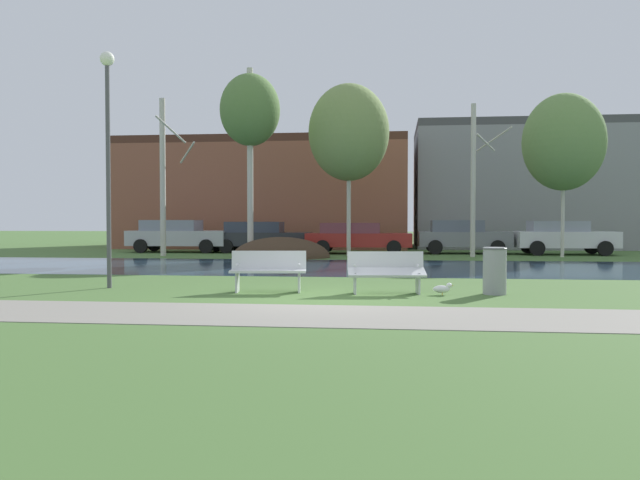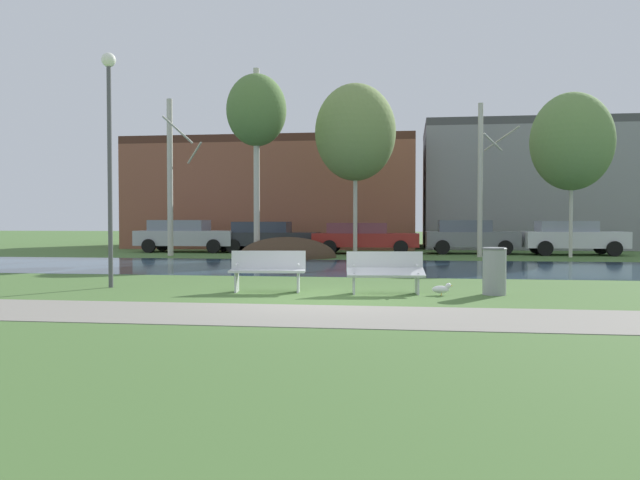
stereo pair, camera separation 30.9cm
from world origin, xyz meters
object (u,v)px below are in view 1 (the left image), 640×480
at_px(parked_van_nearest_silver, 177,235).
at_px(parked_sedan_second_dark, 260,236).
at_px(seagull, 443,289).
at_px(streetlamp, 108,130).
at_px(parked_suv_fifth_white, 563,237).
at_px(parked_wagon_fourth_grey, 462,236).
at_px(trash_bin, 495,270).
at_px(bench_right, 386,271).
at_px(bench_left, 268,270).
at_px(parked_hatch_third_red, 357,237).

xyz_separation_m(parked_van_nearest_silver, parked_sedan_second_dark, (3.93, 0.24, -0.04)).
bearing_deg(seagull, streetlamp, 175.78).
height_order(streetlamp, parked_sedan_second_dark, streetlamp).
bearing_deg(parked_suv_fifth_white, parked_wagon_fourth_grey, 174.10).
distance_m(trash_bin, seagull, 1.17).
height_order(parked_wagon_fourth_grey, parked_suv_fifth_white, parked_wagon_fourth_grey).
height_order(parked_van_nearest_silver, parked_sedan_second_dark, parked_van_nearest_silver).
height_order(seagull, streetlamp, streetlamp).
relative_size(seagull, parked_sedan_second_dark, 0.09).
height_order(bench_right, trash_bin, trash_bin).
xyz_separation_m(streetlamp, parked_sedan_second_dark, (0.14, 15.87, -2.77)).
height_order(bench_left, parked_wagon_fourth_grey, parked_wagon_fourth_grey).
height_order(seagull, parked_suv_fifth_white, parked_suv_fifth_white).
xyz_separation_m(parked_van_nearest_silver, parked_hatch_third_red, (8.46, -0.32, -0.05)).
bearing_deg(bench_left, trash_bin, 1.50).
relative_size(bench_right, streetlamp, 0.31).
bearing_deg(streetlamp, trash_bin, -1.92).
height_order(streetlamp, parked_suv_fifth_white, streetlamp).
height_order(parked_hatch_third_red, parked_wagon_fourth_grey, parked_wagon_fourth_grey).
height_order(parked_sedan_second_dark, parked_hatch_third_red, parked_sedan_second_dark).
height_order(bench_right, parked_wagon_fourth_grey, parked_wagon_fourth_grey).
bearing_deg(parked_sedan_second_dark, parked_suv_fifth_white, -1.63).
bearing_deg(parked_hatch_third_red, streetlamp, -106.99).
distance_m(streetlamp, parked_wagon_fourth_grey, 18.70).
distance_m(trash_bin, streetlamp, 8.97).
xyz_separation_m(bench_left, parked_hatch_third_red, (0.95, 15.72, 0.27)).
xyz_separation_m(parked_sedan_second_dark, parked_wagon_fourth_grey, (9.27, 0.06, 0.03)).
xyz_separation_m(streetlamp, parked_wagon_fourth_grey, (9.41, 15.93, -2.74)).
bearing_deg(parked_sedan_second_dark, bench_right, -69.53).
bearing_deg(parked_wagon_fourth_grey, parked_hatch_third_red, -172.56).
relative_size(trash_bin, streetlamp, 0.18).
distance_m(parked_hatch_third_red, parked_wagon_fourth_grey, 4.77).
bearing_deg(parked_hatch_third_red, bench_left, -93.47).
relative_size(trash_bin, parked_van_nearest_silver, 0.21).
bearing_deg(bench_right, parked_sedan_second_dark, 110.47).
distance_m(seagull, parked_hatch_third_red, 16.09).
bearing_deg(parked_wagon_fourth_grey, bench_right, -101.05).
height_order(streetlamp, parked_wagon_fourth_grey, streetlamp).
xyz_separation_m(bench_left, parked_suv_fifth_white, (9.99, 15.89, 0.31)).
bearing_deg(seagull, bench_right, 173.23).
relative_size(trash_bin, parked_wagon_fourth_grey, 0.24).
height_order(trash_bin, parked_van_nearest_silver, parked_van_nearest_silver).
xyz_separation_m(bench_left, parked_van_nearest_silver, (-7.51, 16.04, 0.33)).
bearing_deg(seagull, trash_bin, 13.62).
height_order(seagull, parked_hatch_third_red, parked_hatch_third_red).
distance_m(trash_bin, parked_sedan_second_dark, 18.16).
bearing_deg(trash_bin, streetlamp, 178.08).
bearing_deg(bench_left, parked_suv_fifth_white, 57.84).
bearing_deg(trash_bin, seagull, -166.38).
height_order(parked_van_nearest_silver, parked_wagon_fourth_grey, parked_van_nearest_silver).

